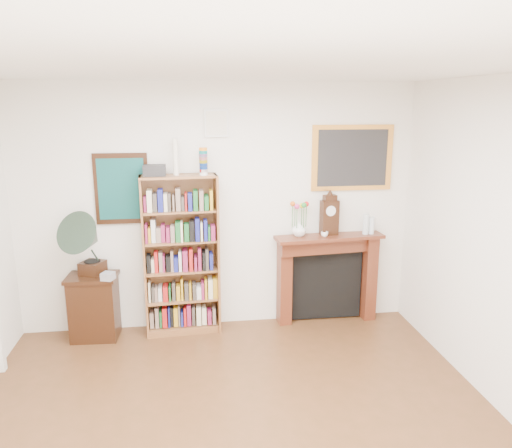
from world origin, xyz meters
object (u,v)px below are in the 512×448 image
(bookshelf, at_px, (181,247))
(gramophone, at_px, (88,240))
(bottle_left, at_px, (366,224))
(bottle_right, at_px, (372,226))
(side_cabinet, at_px, (94,307))
(cd_stack, at_px, (108,276))
(mantel_clock, at_px, (329,216))
(teacup, at_px, (325,234))
(fireplace, at_px, (327,270))
(flower_vase, at_px, (299,229))

(bookshelf, relative_size, gramophone, 2.76)
(bottle_left, relative_size, bottle_right, 1.20)
(side_cabinet, distance_m, cd_stack, 0.48)
(gramophone, distance_m, mantel_clock, 2.68)
(mantel_clock, height_order, teacup, mantel_clock)
(fireplace, bearing_deg, bottle_left, -11.37)
(flower_vase, xyz_separation_m, bottle_left, (0.79, -0.01, 0.03))
(bookshelf, distance_m, teacup, 1.64)
(side_cabinet, height_order, bottle_left, bottle_left)
(bottle_left, bearing_deg, fireplace, 174.03)
(side_cabinet, relative_size, bottle_left, 3.05)
(teacup, height_order, bottle_right, bottle_right)
(teacup, xyz_separation_m, bottle_left, (0.51, 0.06, 0.09))
(cd_stack, bearing_deg, bottle_right, 4.37)
(side_cabinet, distance_m, teacup, 2.71)
(fireplace, bearing_deg, gramophone, 178.70)
(fireplace, height_order, mantel_clock, mantel_clock)
(flower_vase, xyz_separation_m, bottle_right, (0.86, -0.02, 0.01))
(fireplace, bearing_deg, flower_vase, -179.94)
(cd_stack, bearing_deg, bottle_left, 4.56)
(bookshelf, height_order, cd_stack, bookshelf)
(bottle_right, bearing_deg, gramophone, -177.44)
(side_cabinet, xyz_separation_m, bottle_left, (3.11, 0.07, 0.83))
(mantel_clock, xyz_separation_m, bottle_left, (0.43, -0.03, -0.11))
(bottle_right, bearing_deg, mantel_clock, 175.89)
(fireplace, xyz_separation_m, mantel_clock, (0.00, -0.01, 0.67))
(fireplace, xyz_separation_m, bottle_left, (0.43, -0.05, 0.57))
(side_cabinet, height_order, mantel_clock, mantel_clock)
(bottle_right, bearing_deg, fireplace, 174.39)
(mantel_clock, bearing_deg, side_cabinet, 172.82)
(side_cabinet, bearing_deg, flower_vase, 5.38)
(bottle_left, bearing_deg, mantel_clock, 175.77)
(bookshelf, xyz_separation_m, flower_vase, (1.35, 0.04, 0.15))
(fireplace, xyz_separation_m, bottle_right, (0.51, -0.05, 0.55))
(teacup, relative_size, bottle_right, 0.40)
(bookshelf, bearing_deg, side_cabinet, 178.26)
(teacup, bearing_deg, bottle_left, 6.31)
(cd_stack, distance_m, mantel_clock, 2.55)
(bookshelf, relative_size, side_cabinet, 2.84)
(mantel_clock, xyz_separation_m, bottle_right, (0.50, -0.04, -0.13))
(fireplace, height_order, bottle_right, bottle_right)
(fireplace, distance_m, teacup, 0.49)
(fireplace, distance_m, gramophone, 2.73)
(cd_stack, relative_size, flower_vase, 0.70)
(cd_stack, bearing_deg, gramophone, 155.78)
(flower_vase, bearing_deg, fireplace, 5.46)
(gramophone, distance_m, bottle_left, 3.11)
(gramophone, distance_m, flower_vase, 2.32)
(side_cabinet, relative_size, cd_stack, 6.11)
(teacup, bearing_deg, fireplace, 54.30)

